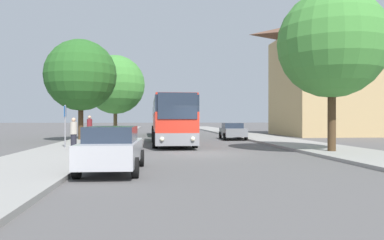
{
  "coord_description": "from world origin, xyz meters",
  "views": [
    {
      "loc": [
        -2.57,
        -18.74,
        1.76
      ],
      "look_at": [
        0.49,
        10.35,
        1.66
      ],
      "focal_mm": 35.0,
      "sensor_mm": 36.0,
      "label": 1
    }
  ],
  "objects_px": {
    "pedestrian_waiting_near": "(90,129)",
    "tree_left_far": "(81,75)",
    "bus_middle": "(167,119)",
    "tree_left_near": "(115,85)",
    "parked_car_right_near": "(233,131)",
    "bus_stop_sign": "(65,121)",
    "parked_car_left_curb": "(112,148)",
    "tree_right_near": "(332,44)",
    "bus_front": "(172,119)",
    "pedestrian_waiting_far": "(74,133)"
  },
  "relations": [
    {
      "from": "parked_car_left_curb",
      "to": "tree_right_near",
      "type": "bearing_deg",
      "value": 29.16
    },
    {
      "from": "tree_left_far",
      "to": "pedestrian_waiting_far",
      "type": "bearing_deg",
      "value": -81.51
    },
    {
      "from": "bus_stop_sign",
      "to": "tree_right_near",
      "type": "relative_size",
      "value": 0.3
    },
    {
      "from": "bus_front",
      "to": "pedestrian_waiting_far",
      "type": "distance_m",
      "value": 7.59
    },
    {
      "from": "parked_car_left_curb",
      "to": "tree_left_far",
      "type": "xyz_separation_m",
      "value": [
        -4.28,
        17.44,
        4.38
      ]
    },
    {
      "from": "tree_left_near",
      "to": "tree_right_near",
      "type": "height_order",
      "value": "tree_left_near"
    },
    {
      "from": "parked_car_left_curb",
      "to": "tree_left_near",
      "type": "relative_size",
      "value": 0.53
    },
    {
      "from": "pedestrian_waiting_near",
      "to": "tree_right_near",
      "type": "xyz_separation_m",
      "value": [
        13.25,
        -8.57,
        4.42
      ]
    },
    {
      "from": "parked_car_left_curb",
      "to": "tree_left_far",
      "type": "relative_size",
      "value": 0.57
    },
    {
      "from": "tree_right_near",
      "to": "parked_car_right_near",
      "type": "bearing_deg",
      "value": 99.29
    },
    {
      "from": "pedestrian_waiting_far",
      "to": "tree_left_far",
      "type": "relative_size",
      "value": 0.21
    },
    {
      "from": "parked_car_left_curb",
      "to": "pedestrian_waiting_far",
      "type": "relative_size",
      "value": 2.68
    },
    {
      "from": "bus_front",
      "to": "pedestrian_waiting_near",
      "type": "distance_m",
      "value": 5.76
    },
    {
      "from": "parked_car_left_curb",
      "to": "tree_left_far",
      "type": "height_order",
      "value": "tree_left_far"
    },
    {
      "from": "bus_stop_sign",
      "to": "tree_right_near",
      "type": "bearing_deg",
      "value": -14.85
    },
    {
      "from": "parked_car_left_curb",
      "to": "bus_front",
      "type": "bearing_deg",
      "value": 80.29
    },
    {
      "from": "bus_stop_sign",
      "to": "tree_left_far",
      "type": "bearing_deg",
      "value": 94.93
    },
    {
      "from": "tree_left_far",
      "to": "tree_left_near",
      "type": "bearing_deg",
      "value": 81.66
    },
    {
      "from": "parked_car_right_near",
      "to": "pedestrian_waiting_far",
      "type": "relative_size",
      "value": 2.71
    },
    {
      "from": "bus_stop_sign",
      "to": "tree_left_near",
      "type": "relative_size",
      "value": 0.28
    },
    {
      "from": "bus_middle",
      "to": "tree_left_near",
      "type": "bearing_deg",
      "value": 156.24
    },
    {
      "from": "bus_stop_sign",
      "to": "tree_right_near",
      "type": "height_order",
      "value": "tree_right_near"
    },
    {
      "from": "bus_middle",
      "to": "parked_car_left_curb",
      "type": "xyz_separation_m",
      "value": [
        -2.76,
        -26.1,
        -0.93
      ]
    },
    {
      "from": "tree_right_near",
      "to": "pedestrian_waiting_far",
      "type": "bearing_deg",
      "value": 169.67
    },
    {
      "from": "tree_left_near",
      "to": "bus_middle",
      "type": "bearing_deg",
      "value": -22.21
    },
    {
      "from": "pedestrian_waiting_near",
      "to": "tree_left_far",
      "type": "distance_m",
      "value": 5.56
    },
    {
      "from": "bus_front",
      "to": "tree_right_near",
      "type": "height_order",
      "value": "tree_right_near"
    },
    {
      "from": "bus_stop_sign",
      "to": "pedestrian_waiting_near",
      "type": "relative_size",
      "value": 1.3
    },
    {
      "from": "bus_middle",
      "to": "parked_car_left_curb",
      "type": "distance_m",
      "value": 26.27
    },
    {
      "from": "bus_middle",
      "to": "pedestrian_waiting_far",
      "type": "relative_size",
      "value": 6.22
    },
    {
      "from": "bus_middle",
      "to": "pedestrian_waiting_far",
      "type": "bearing_deg",
      "value": -108.41
    },
    {
      "from": "parked_car_right_near",
      "to": "bus_stop_sign",
      "type": "relative_size",
      "value": 1.9
    },
    {
      "from": "bus_front",
      "to": "parked_car_right_near",
      "type": "height_order",
      "value": "bus_front"
    },
    {
      "from": "bus_stop_sign",
      "to": "bus_front",
      "type": "bearing_deg",
      "value": 32.69
    },
    {
      "from": "parked_car_right_near",
      "to": "pedestrian_waiting_near",
      "type": "relative_size",
      "value": 2.47
    },
    {
      "from": "bus_stop_sign",
      "to": "pedestrian_waiting_far",
      "type": "height_order",
      "value": "bus_stop_sign"
    },
    {
      "from": "tree_right_near",
      "to": "tree_left_far",
      "type": "bearing_deg",
      "value": 140.09
    },
    {
      "from": "bus_front",
      "to": "pedestrian_waiting_near",
      "type": "height_order",
      "value": "bus_front"
    },
    {
      "from": "bus_front",
      "to": "bus_stop_sign",
      "type": "bearing_deg",
      "value": -147.81
    },
    {
      "from": "bus_middle",
      "to": "bus_stop_sign",
      "type": "relative_size",
      "value": 4.36
    },
    {
      "from": "tree_left_near",
      "to": "pedestrian_waiting_far",
      "type": "bearing_deg",
      "value": -90.39
    },
    {
      "from": "tree_left_near",
      "to": "tree_right_near",
      "type": "xyz_separation_m",
      "value": [
        12.91,
        -23.03,
        0.07
      ]
    },
    {
      "from": "parked_car_left_curb",
      "to": "tree_right_near",
      "type": "relative_size",
      "value": 0.56
    },
    {
      "from": "parked_car_right_near",
      "to": "bus_stop_sign",
      "type": "height_order",
      "value": "bus_stop_sign"
    },
    {
      "from": "bus_middle",
      "to": "pedestrian_waiting_near",
      "type": "bearing_deg",
      "value": -116.86
    },
    {
      "from": "parked_car_right_near",
      "to": "tree_right_near",
      "type": "xyz_separation_m",
      "value": [
        2.17,
        -13.28,
        4.75
      ]
    },
    {
      "from": "pedestrian_waiting_near",
      "to": "tree_left_far",
      "type": "relative_size",
      "value": 0.23
    },
    {
      "from": "parked_car_right_near",
      "to": "tree_left_far",
      "type": "xyz_separation_m",
      "value": [
        -12.34,
        -1.15,
        4.42
      ]
    },
    {
      "from": "parked_car_left_curb",
      "to": "parked_car_right_near",
      "type": "bearing_deg",
      "value": 68.33
    },
    {
      "from": "bus_front",
      "to": "parked_car_right_near",
      "type": "bearing_deg",
      "value": 45.71
    }
  ]
}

